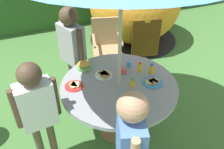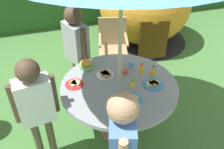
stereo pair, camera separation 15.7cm
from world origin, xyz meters
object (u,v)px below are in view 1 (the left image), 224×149
(plate_front_edge, at_px, (152,82))
(juice_bottle_near_right, at_px, (135,115))
(wooden_chair, at_px, (107,44))
(child_in_grey_shirt, at_px, (72,44))
(juice_bottle_near_left, at_px, (152,69))
(plate_far_left, at_px, (132,98))
(plate_mid_right, at_px, (104,74))
(plate_mid_left, at_px, (74,85))
(juice_bottle_far_right, at_px, (140,67))
(cup_far, at_px, (124,71))
(garden_table, at_px, (119,93))
(cup_near, at_px, (129,64))
(dome_tent, at_px, (135,3))
(child_in_blue_shirt, at_px, (130,142))
(juice_bottle_center_front, at_px, (133,83))
(snack_bowl, at_px, (84,66))
(child_in_white_shirt, at_px, (37,105))

(plate_front_edge, distance_m, juice_bottle_near_right, 0.61)
(wooden_chair, bearing_deg, plate_front_edge, -74.36)
(child_in_grey_shirt, relative_size, juice_bottle_near_left, 10.96)
(wooden_chair, xyz_separation_m, plate_far_left, (-0.31, -1.54, 0.23))
(plate_mid_right, xyz_separation_m, juice_bottle_near_left, (0.53, -0.16, 0.04))
(plate_mid_left, bearing_deg, plate_mid_right, 9.99)
(plate_mid_left, bearing_deg, wooden_chair, 54.19)
(juice_bottle_far_right, xyz_separation_m, cup_far, (-0.18, 0.05, -0.03))
(juice_bottle_near_right, bearing_deg, wooden_chair, 77.17)
(garden_table, bearing_deg, plate_mid_left, 162.57)
(cup_near, distance_m, cup_far, 0.16)
(wooden_chair, bearing_deg, juice_bottle_near_right, -88.03)
(dome_tent, relative_size, juice_bottle_far_right, 16.37)
(wooden_chair, xyz_separation_m, cup_far, (-0.20, -1.08, 0.24))
(dome_tent, distance_m, plate_mid_left, 2.68)
(child_in_blue_shirt, distance_m, plate_far_left, 0.64)
(garden_table, relative_size, plate_mid_left, 6.40)
(garden_table, height_order, plate_mid_left, plate_mid_left)
(plate_mid_left, bearing_deg, cup_far, 2.88)
(cup_near, bearing_deg, wooden_chair, 85.38)
(juice_bottle_near_left, xyz_separation_m, cup_near, (-0.18, 0.23, -0.03))
(plate_far_left, xyz_separation_m, juice_bottle_center_front, (0.10, 0.19, 0.04))
(plate_far_left, xyz_separation_m, juice_bottle_far_right, (0.30, 0.41, 0.05))
(cup_far, bearing_deg, plate_far_left, -104.35)
(garden_table, xyz_separation_m, snack_bowl, (-0.27, 0.44, 0.17))
(cup_near, bearing_deg, snack_bowl, 163.70)
(juice_bottle_near_right, bearing_deg, plate_mid_left, 119.75)
(wooden_chair, distance_m, juice_bottle_far_right, 1.16)
(child_in_blue_shirt, relative_size, snack_bowl, 7.73)
(child_in_grey_shirt, xyz_separation_m, child_in_blue_shirt, (0.04, -1.67, -0.02))
(plate_front_edge, height_order, juice_bottle_near_right, juice_bottle_near_right)
(plate_far_left, distance_m, juice_bottle_near_left, 0.53)
(juice_bottle_far_right, bearing_deg, cup_far, 165.32)
(juice_bottle_near_left, height_order, juice_bottle_far_right, juice_bottle_far_right)
(garden_table, distance_m, plate_mid_left, 0.51)
(child_in_blue_shirt, relative_size, juice_bottle_center_front, 12.88)
(juice_bottle_center_front, bearing_deg, garden_table, 143.69)
(juice_bottle_near_right, bearing_deg, snack_bowl, 101.21)
(child_in_white_shirt, relative_size, snack_bowl, 7.37)
(garden_table, distance_m, juice_bottle_center_front, 0.23)
(plate_front_edge, distance_m, juice_bottle_far_right, 0.25)
(juice_bottle_near_right, bearing_deg, juice_bottle_center_front, 66.47)
(dome_tent, height_order, child_in_white_shirt, dome_tent)
(plate_front_edge, bearing_deg, juice_bottle_near_left, 64.36)
(snack_bowl, xyz_separation_m, juice_bottle_near_left, (0.70, -0.38, 0.02))
(garden_table, relative_size, plate_front_edge, 5.73)
(child_in_white_shirt, height_order, plate_far_left, child_in_white_shirt)
(plate_mid_right, xyz_separation_m, cup_near, (0.35, 0.07, 0.02))
(plate_far_left, bearing_deg, dome_tent, 62.98)
(plate_mid_left, bearing_deg, cup_near, 10.63)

